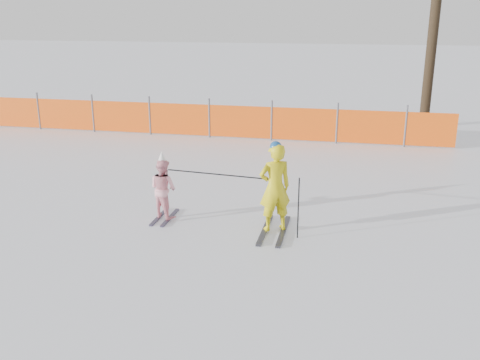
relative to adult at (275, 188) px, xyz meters
name	(u,v)px	position (x,y,z in m)	size (l,w,h in m)	color
ground	(234,243)	(-0.61, -0.65, -0.85)	(120.00, 120.00, 0.00)	white
adult	(275,188)	(0.00, 0.00, 0.00)	(0.71, 1.43, 1.70)	black
child	(163,188)	(-2.20, 0.22, -0.23)	(0.70, 0.95, 1.35)	black
ski_poles	(246,186)	(-0.54, 0.00, -0.01)	(2.54, 0.44, 1.12)	black
safety_fence	(169,119)	(-4.50, 7.17, -0.29)	(17.47, 0.06, 1.25)	#595960
tree_trunks	(451,42)	(4.32, 10.24, 2.03)	(2.61, 0.68, 6.05)	black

